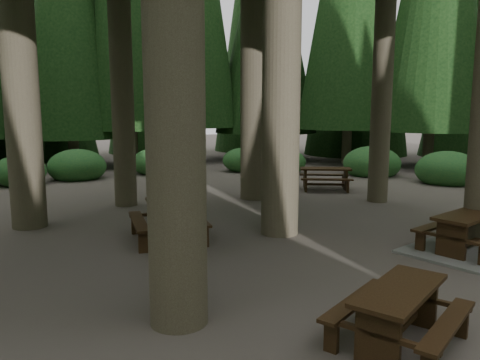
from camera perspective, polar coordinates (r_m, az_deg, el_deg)
name	(u,v)px	position (r m, az deg, el deg)	size (l,w,h in m)	color
ground	(253,240)	(10.21, 1.60, -7.30)	(80.00, 80.00, 0.00)	#4C443E
picnic_table_a	(469,239)	(10.30, 26.10, -6.50)	(2.68, 2.37, 0.79)	gray
picnic_table_b	(168,216)	(10.17, -8.80, -4.38)	(1.77, 2.07, 0.80)	black
picnic_table_d	(325,175)	(16.72, 10.37, 0.58)	(2.24, 2.14, 0.76)	black
picnic_table_e	(399,307)	(6.06, 18.86, -14.43)	(2.04, 1.88, 0.71)	black
shrub_ring	(264,212)	(11.09, 2.90, -3.90)	(23.86, 24.64, 1.49)	#205E2C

